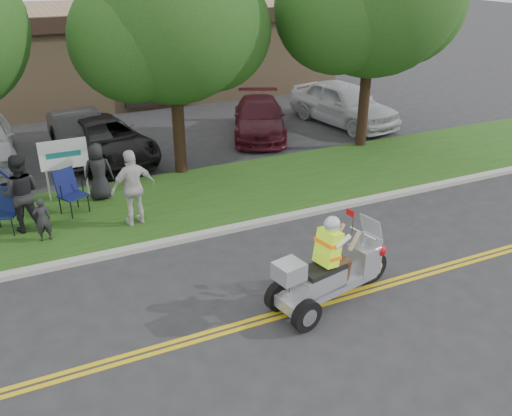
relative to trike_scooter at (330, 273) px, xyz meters
name	(u,v)px	position (x,y,z in m)	size (l,w,h in m)	color
ground	(269,301)	(-1.05, 0.52, -0.66)	(120.00, 120.00, 0.00)	#28282B
centerline_near	(282,317)	(-1.05, -0.06, -0.65)	(60.00, 0.10, 0.01)	gold
centerline_far	(279,312)	(-1.05, 0.10, -0.65)	(60.00, 0.10, 0.01)	gold
curb	(214,232)	(-1.05, 3.57, -0.60)	(60.00, 0.25, 0.12)	#A8A89E
grass_verge	(186,199)	(-1.05, 5.72, -0.60)	(60.00, 4.00, 0.10)	#1E4512
commercial_building	(134,48)	(0.95, 19.50, 1.35)	(18.00, 8.20, 4.00)	#9E7F5B
tree_mid	(174,24)	(-0.50, 7.75, 3.78)	(5.88, 4.80, 7.05)	#332114
business_sign	(64,158)	(-3.95, 7.12, 0.60)	(1.25, 0.06, 1.75)	silver
trike_scooter	(330,273)	(0.00, 0.00, 0.00)	(2.87, 1.22, 1.88)	black
lawn_chair_a	(5,207)	(-5.56, 5.73, 0.05)	(0.74, 0.75, 1.07)	black
lawn_chair_b	(69,189)	(-4.02, 6.13, 0.09)	(0.82, 0.83, 1.14)	black
spectator_adult_mid	(21,193)	(-5.15, 5.55, 0.41)	(0.93, 0.73, 1.92)	black
spectator_adult_right	(133,188)	(-2.65, 4.77, 0.40)	(1.12, 0.47, 1.92)	silver
spectator_chair_b	(98,172)	(-3.16, 6.67, 0.23)	(0.77, 0.50, 1.57)	black
child_left	(42,219)	(-4.80, 4.81, -0.02)	(0.39, 0.26, 1.07)	black
parked_car_left	(80,135)	(-3.05, 10.82, 0.05)	(1.49, 4.29, 1.41)	#2E2E30
parked_car_mid	(104,140)	(-2.42, 9.99, 0.02)	(2.24, 4.85, 1.35)	black
parked_car_right	(259,118)	(3.33, 10.32, 0.00)	(1.85, 4.54, 1.32)	#46101B
parked_car_far_right	(343,103)	(6.95, 10.22, 0.18)	(1.97, 4.91, 1.67)	silver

